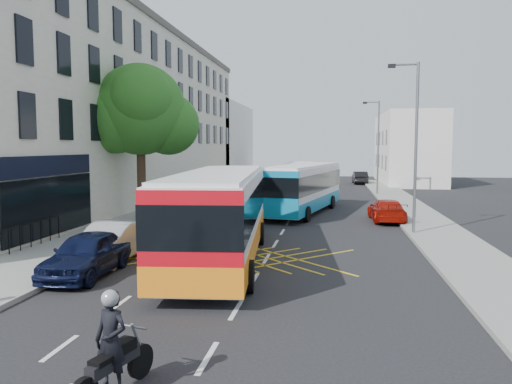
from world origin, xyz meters
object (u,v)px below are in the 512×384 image
at_px(lamp_far, 377,142).
at_px(parked_car_silver, 111,242).
at_px(bus_far, 298,179).
at_px(street_tree, 140,111).
at_px(distant_car_grey, 293,179).
at_px(bus_near, 220,214).
at_px(bus_mid, 303,188).
at_px(motorbike, 112,347).
at_px(parked_car_blue, 86,254).
at_px(lamp_near, 414,139).
at_px(red_hatchback, 387,210).
at_px(distant_car_dark, 360,178).

xyz_separation_m(lamp_far, parked_car_silver, (-11.80, -27.34, -3.89)).
bearing_deg(bus_far, street_tree, -117.43).
bearing_deg(bus_far, distant_car_grey, 96.56).
relative_size(street_tree, bus_near, 0.73).
bearing_deg(parked_car_silver, bus_mid, 69.10).
xyz_separation_m(bus_far, motorbike, (-0.71, -35.04, -0.61)).
height_order(bus_mid, parked_car_blue, bus_mid).
distance_m(lamp_near, distant_car_grey, 31.94).
bearing_deg(motorbike, parked_car_silver, 130.14).
distance_m(street_tree, red_hatchback, 15.18).
xyz_separation_m(distant_car_grey, distant_car_dark, (7.37, 2.83, 0.03)).
distance_m(street_tree, parked_car_silver, 12.07).
bearing_deg(red_hatchback, parked_car_blue, 48.77).
distance_m(lamp_near, lamp_far, 20.00).
xyz_separation_m(bus_near, bus_far, (1.16, 24.93, -0.26)).
relative_size(bus_far, distant_car_grey, 2.06).
xyz_separation_m(bus_far, distant_car_dark, (5.99, 15.19, -0.78)).
bearing_deg(parked_car_blue, distant_car_dark, 74.17).
relative_size(bus_mid, motorbike, 5.49).
height_order(lamp_far, bus_near, lamp_far).
bearing_deg(bus_far, red_hatchback, -66.39).
height_order(motorbike, distant_car_dark, motorbike).
bearing_deg(bus_near, distant_car_dark, 74.34).
height_order(motorbike, parked_car_blue, motorbike).
height_order(lamp_near, lamp_far, same).
xyz_separation_m(bus_near, red_hatchback, (7.15, 11.10, -1.12)).
distance_m(lamp_near, parked_car_silver, 14.43).
height_order(lamp_near, bus_far, lamp_near).
bearing_deg(red_hatchback, bus_mid, -32.59).
distance_m(lamp_far, distant_car_dark, 14.05).
bearing_deg(motorbike, distant_car_dark, 97.50).
distance_m(bus_mid, motorbike, 24.14).
xyz_separation_m(lamp_far, bus_far, (-6.69, -1.71, -3.13)).
bearing_deg(bus_far, lamp_far, 14.50).
relative_size(parked_car_silver, red_hatchback, 1.01).
height_order(bus_mid, motorbike, bus_mid).
xyz_separation_m(lamp_near, red_hatchback, (-0.70, 4.47, -3.98)).
height_order(bus_mid, distant_car_grey, bus_mid).
bearing_deg(parked_car_blue, lamp_far, 66.83).
xyz_separation_m(red_hatchback, distant_car_grey, (-7.37, 26.19, 0.05)).
bearing_deg(parked_car_blue, lamp_near, 37.18).
distance_m(lamp_far, bus_far, 7.58).
distance_m(red_hatchback, distant_car_dark, 29.01).
distance_m(lamp_far, motorbike, 37.67).
relative_size(lamp_near, bus_mid, 0.71).
bearing_deg(lamp_far, distant_car_grey, 127.13).
height_order(lamp_far, motorbike, lamp_far).
height_order(street_tree, distant_car_dark, street_tree).
xyz_separation_m(lamp_near, distant_car_grey, (-8.07, 30.65, -3.94)).
relative_size(parked_car_blue, red_hatchback, 0.97).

